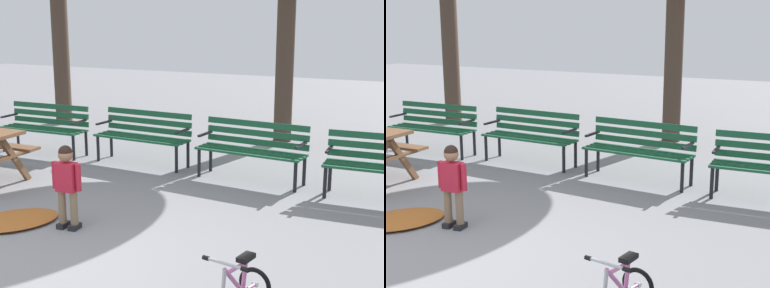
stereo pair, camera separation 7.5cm
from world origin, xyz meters
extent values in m
plane|color=gray|center=(0.00, 0.00, 0.00)|extent=(36.00, 36.00, 0.00)
cube|color=brown|center=(-1.91, 1.99, 0.36)|extent=(0.08, 0.57, 0.76)
cube|color=brown|center=(-1.90, 1.74, 0.42)|extent=(0.12, 1.10, 0.04)
cube|color=#195133|center=(-2.79, 3.74, 0.44)|extent=(1.60, 0.13, 0.03)
cube|color=#195133|center=(-2.79, 3.62, 0.44)|extent=(1.60, 0.13, 0.03)
cube|color=#195133|center=(-2.78, 3.50, 0.44)|extent=(1.60, 0.13, 0.03)
cube|color=#195133|center=(-2.78, 3.38, 0.44)|extent=(1.60, 0.13, 0.03)
cube|color=#195133|center=(-2.79, 3.78, 0.54)|extent=(1.60, 0.10, 0.09)
cube|color=#195133|center=(-2.79, 3.78, 0.67)|extent=(1.60, 0.10, 0.09)
cube|color=#195133|center=(-2.79, 3.78, 0.81)|extent=(1.60, 0.10, 0.09)
cylinder|color=black|center=(-2.03, 3.43, 0.22)|extent=(0.05, 0.05, 0.44)
cylinder|color=black|center=(-2.04, 3.79, 0.22)|extent=(0.05, 0.05, 0.44)
cube|color=black|center=(-2.04, 3.61, 0.62)|extent=(0.06, 0.40, 0.03)
cylinder|color=black|center=(-3.53, 3.37, 0.22)|extent=(0.05, 0.05, 0.44)
cylinder|color=black|center=(-3.54, 3.73, 0.22)|extent=(0.05, 0.05, 0.44)
cube|color=black|center=(-3.54, 3.55, 0.62)|extent=(0.06, 0.40, 0.03)
cube|color=#195133|center=(-0.88, 3.89, 0.44)|extent=(1.60, 0.13, 0.03)
cube|color=#195133|center=(-0.88, 3.77, 0.44)|extent=(1.60, 0.13, 0.03)
cube|color=#195133|center=(-0.89, 3.65, 0.44)|extent=(1.60, 0.13, 0.03)
cube|color=#195133|center=(-0.89, 3.53, 0.44)|extent=(1.60, 0.13, 0.03)
cube|color=#195133|center=(-0.88, 3.93, 0.54)|extent=(1.60, 0.10, 0.09)
cube|color=#195133|center=(-0.88, 3.93, 0.67)|extent=(1.60, 0.10, 0.09)
cube|color=#195133|center=(-0.88, 3.93, 0.81)|extent=(1.60, 0.10, 0.09)
cylinder|color=black|center=(-0.14, 3.52, 0.22)|extent=(0.05, 0.05, 0.44)
cylinder|color=black|center=(-0.13, 3.88, 0.22)|extent=(0.05, 0.05, 0.44)
cube|color=black|center=(-0.13, 3.70, 0.62)|extent=(0.06, 0.40, 0.03)
cylinder|color=black|center=(-1.64, 3.58, 0.22)|extent=(0.05, 0.05, 0.44)
cylinder|color=black|center=(-1.63, 3.94, 0.22)|extent=(0.05, 0.05, 0.44)
cube|color=black|center=(-1.63, 3.76, 0.62)|extent=(0.06, 0.40, 0.03)
cube|color=#195133|center=(1.03, 3.79, 0.44)|extent=(1.60, 0.17, 0.03)
cube|color=#195133|center=(1.02, 3.67, 0.44)|extent=(1.60, 0.17, 0.03)
cube|color=#195133|center=(1.01, 3.55, 0.44)|extent=(1.60, 0.17, 0.03)
cube|color=#195133|center=(1.00, 3.43, 0.44)|extent=(1.60, 0.17, 0.03)
cube|color=#195133|center=(1.03, 3.83, 0.54)|extent=(1.60, 0.15, 0.09)
cube|color=#195133|center=(1.03, 3.83, 0.67)|extent=(1.60, 0.15, 0.09)
cube|color=#195133|center=(1.03, 3.83, 0.81)|extent=(1.60, 0.15, 0.09)
cylinder|color=black|center=(1.75, 3.40, 0.22)|extent=(0.05, 0.05, 0.44)
cylinder|color=black|center=(1.78, 3.76, 0.22)|extent=(0.05, 0.05, 0.44)
cube|color=black|center=(1.76, 3.58, 0.62)|extent=(0.07, 0.40, 0.03)
cylinder|color=black|center=(0.26, 3.49, 0.22)|extent=(0.05, 0.05, 0.44)
cylinder|color=black|center=(0.28, 3.85, 0.22)|extent=(0.05, 0.05, 0.44)
cube|color=black|center=(0.27, 3.67, 0.62)|extent=(0.07, 0.40, 0.03)
cylinder|color=black|center=(2.18, 3.32, 0.22)|extent=(0.05, 0.05, 0.44)
cylinder|color=black|center=(2.15, 3.68, 0.22)|extent=(0.05, 0.05, 0.44)
cube|color=black|center=(2.17, 3.50, 0.62)|extent=(0.06, 0.40, 0.03)
cylinder|color=#7F664C|center=(-0.05, 0.96, 0.22)|extent=(0.09, 0.09, 0.44)
cube|color=black|center=(-0.05, 0.96, 0.03)|extent=(0.11, 0.17, 0.06)
cylinder|color=#7F664C|center=(-0.21, 0.94, 0.22)|extent=(0.09, 0.09, 0.44)
cube|color=black|center=(-0.21, 0.94, 0.03)|extent=(0.11, 0.17, 0.06)
cube|color=#B71E33|center=(-0.13, 0.95, 0.60)|extent=(0.24, 0.16, 0.32)
sphere|color=#996B4C|center=(-0.13, 0.95, 0.86)|extent=(0.16, 0.16, 0.16)
sphere|color=black|center=(-0.13, 0.95, 0.88)|extent=(0.15, 0.15, 0.15)
cylinder|color=#B71E33|center=(0.02, 0.96, 0.61)|extent=(0.06, 0.06, 0.31)
cylinder|color=#B71E33|center=(-0.28, 0.93, 0.61)|extent=(0.06, 0.06, 0.31)
torus|color=black|center=(2.32, 0.34, 0.15)|extent=(0.30, 0.08, 0.30)
cylinder|color=silver|center=(2.32, 0.34, 0.15)|extent=(0.06, 0.05, 0.04)
cylinder|color=pink|center=(2.27, 0.00, 0.32)|extent=(0.08, 0.31, 0.32)
cylinder|color=pink|center=(2.29, 0.16, 0.30)|extent=(0.05, 0.08, 0.27)
cylinder|color=pink|center=(2.30, 0.24, 0.16)|extent=(0.06, 0.20, 0.05)
cylinder|color=pink|center=(2.27, 0.02, 0.42)|extent=(0.08, 0.32, 0.05)
cube|color=black|center=(2.29, 0.18, 0.45)|extent=(0.11, 0.18, 0.04)
cylinder|color=silver|center=(2.25, -0.14, 0.52)|extent=(0.34, 0.07, 0.02)
cylinder|color=black|center=(2.41, -0.16, 0.52)|extent=(0.05, 0.04, 0.04)
cylinder|color=black|center=(2.08, -0.11, 0.52)|extent=(0.05, 0.04, 0.04)
ellipsoid|color=#9E5623|center=(-0.80, 0.80, 0.04)|extent=(1.13, 1.24, 0.07)
cylinder|color=#423328|center=(-4.41, 6.08, 2.07)|extent=(0.36, 0.36, 4.15)
cylinder|color=#423328|center=(0.59, 6.46, 1.55)|extent=(0.34, 0.34, 3.10)
camera|label=1|loc=(3.76, -3.69, 2.31)|focal=52.02mm
camera|label=2|loc=(3.83, -3.65, 2.31)|focal=52.02mm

